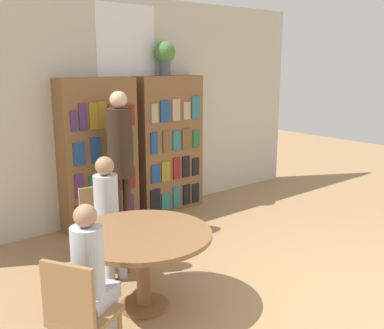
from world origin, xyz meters
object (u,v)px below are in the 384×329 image
(chair_left_side, at_px, (102,224))
(seated_reader_right, at_px, (93,275))
(flower_vase, at_px, (165,55))
(bookshelf_right, at_px, (169,144))
(seated_reader_left, at_px, (108,210))
(chair_near_camera, at_px, (79,311))
(reading_table, at_px, (142,245))
(bookshelf_left, at_px, (99,154))
(librarian_standing, at_px, (120,149))

(chair_left_side, bearing_deg, seated_reader_right, 66.20)
(flower_vase, bearing_deg, chair_left_side, -145.36)
(flower_vase, xyz_separation_m, chair_left_side, (-1.68, -1.16, -1.76))
(bookshelf_right, distance_m, seated_reader_left, 2.23)
(flower_vase, distance_m, chair_near_camera, 4.07)
(bookshelf_right, height_order, reading_table, bookshelf_right)
(chair_near_camera, xyz_separation_m, seated_reader_left, (0.92, 1.22, 0.21))
(chair_left_side, bearing_deg, seated_reader_left, 90.00)
(bookshelf_right, bearing_deg, flower_vase, 175.18)
(chair_near_camera, bearing_deg, seated_reader_left, 113.90)
(seated_reader_left, distance_m, seated_reader_right, 1.36)
(bookshelf_left, distance_m, librarian_standing, 0.52)
(seated_reader_right, height_order, librarian_standing, librarian_standing)
(bookshelf_left, distance_m, seated_reader_left, 1.50)
(reading_table, xyz_separation_m, seated_reader_left, (0.09, 0.76, 0.10))
(bookshelf_right, bearing_deg, reading_table, -131.38)
(librarian_standing, bearing_deg, seated_reader_left, -127.75)
(flower_vase, bearing_deg, bookshelf_right, -4.82)
(flower_vase, bearing_deg, librarian_standing, -154.36)
(bookshelf_left, xyz_separation_m, seated_reader_right, (-1.37, -2.47, -0.31))
(chair_left_side, relative_size, seated_reader_left, 0.71)
(librarian_standing, bearing_deg, reading_table, -114.78)
(librarian_standing, bearing_deg, bookshelf_left, 93.84)
(bookshelf_right, bearing_deg, chair_left_side, -146.34)
(chair_left_side, distance_m, librarian_standing, 1.11)
(bookshelf_left, xyz_separation_m, librarian_standing, (0.03, -0.50, 0.15))
(reading_table, relative_size, seated_reader_left, 0.98)
(flower_vase, distance_m, seated_reader_right, 3.83)
(reading_table, height_order, seated_reader_left, seated_reader_left)
(reading_table, bearing_deg, librarian_standing, 65.22)
(flower_vase, height_order, chair_left_side, flower_vase)
(chair_near_camera, relative_size, seated_reader_right, 0.73)
(chair_near_camera, height_order, seated_reader_right, seated_reader_right)
(reading_table, distance_m, chair_near_camera, 0.95)
(bookshelf_right, relative_size, librarian_standing, 1.08)
(flower_vase, relative_size, seated_reader_right, 0.39)
(chair_near_camera, relative_size, chair_left_side, 1.00)
(seated_reader_left, relative_size, seated_reader_right, 1.02)
(bookshelf_left, relative_size, reading_table, 1.61)
(flower_vase, bearing_deg, seated_reader_left, -141.74)
(chair_left_side, bearing_deg, librarian_standing, -126.95)
(flower_vase, height_order, chair_near_camera, flower_vase)
(bookshelf_left, height_order, seated_reader_right, bookshelf_left)
(seated_reader_right, bearing_deg, chair_left_side, 120.20)
(reading_table, xyz_separation_m, chair_left_side, (0.11, 0.94, -0.11))
(bookshelf_left, relative_size, librarian_standing, 1.08)
(seated_reader_right, bearing_deg, reading_table, 90.00)
(flower_vase, xyz_separation_m, seated_reader_left, (-1.70, -1.34, -1.55))
(reading_table, bearing_deg, flower_vase, 49.56)
(seated_reader_right, bearing_deg, flower_vase, 105.97)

